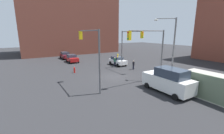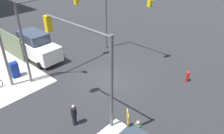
% 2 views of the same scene
% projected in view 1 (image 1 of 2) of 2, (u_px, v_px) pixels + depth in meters
% --- Properties ---
extents(ground_plane, '(120.00, 120.00, 0.00)m').
position_uv_depth(ground_plane, '(114.00, 77.00, 21.54)').
color(ground_plane, '#28282B').
extents(sidewalk_corner, '(12.00, 12.00, 0.01)m').
position_uv_depth(sidewalk_corner, '(214.00, 83.00, 18.60)').
color(sidewalk_corner, '#ADA89E').
rests_on(sidewalk_corner, ground).
extents(building_brick_west, '(16.00, 28.00, 22.99)m').
position_uv_depth(building_brick_west, '(68.00, 16.00, 47.07)').
color(building_brick_west, brown).
rests_on(building_brick_west, ground).
extents(traffic_signal_nw_corner, '(5.44, 0.36, 6.50)m').
position_uv_depth(traffic_signal_nw_corner, '(129.00, 42.00, 24.82)').
color(traffic_signal_nw_corner, '#59595B').
rests_on(traffic_signal_nw_corner, ground).
extents(traffic_signal_se_corner, '(5.44, 0.36, 6.50)m').
position_uv_depth(traffic_signal_se_corner, '(91.00, 47.00, 16.21)').
color(traffic_signal_se_corner, '#59595B').
rests_on(traffic_signal_se_corner, ground).
extents(traffic_signal_ne_corner, '(0.36, 5.75, 6.50)m').
position_uv_depth(traffic_signal_ne_corner, '(150.00, 46.00, 17.92)').
color(traffic_signal_ne_corner, '#59595B').
rests_on(traffic_signal_ne_corner, ground).
extents(street_lamp_corner, '(2.06, 2.00, 8.00)m').
position_uv_depth(street_lamp_corner, '(171.00, 44.00, 19.18)').
color(street_lamp_corner, slate).
rests_on(street_lamp_corner, ground).
extents(warning_sign_two_way, '(0.48, 0.48, 2.40)m').
position_uv_depth(warning_sign_two_way, '(118.00, 58.00, 27.82)').
color(warning_sign_two_way, '#4C4C4C').
rests_on(warning_sign_two_way, ground).
extents(mailbox_blue, '(0.56, 0.64, 1.43)m').
position_uv_depth(mailbox_blue, '(174.00, 77.00, 18.74)').
color(mailbox_blue, navy).
rests_on(mailbox_blue, ground).
extents(fire_hydrant, '(0.26, 0.26, 0.94)m').
position_uv_depth(fire_hydrant, '(74.00, 70.00, 23.47)').
color(fire_hydrant, red).
rests_on(fire_hydrant, ground).
extents(hatchback_maroon, '(4.29, 2.02, 1.62)m').
position_uv_depth(hatchback_maroon, '(65.00, 55.00, 36.41)').
color(hatchback_maroon, maroon).
rests_on(hatchback_maroon, ground).
extents(hatchback_white, '(3.92, 2.02, 1.62)m').
position_uv_depth(hatchback_white, '(118.00, 61.00, 29.12)').
color(hatchback_white, white).
rests_on(hatchback_white, ground).
extents(hatchback_red, '(3.91, 2.02, 1.62)m').
position_uv_depth(hatchback_red, '(72.00, 58.00, 32.00)').
color(hatchback_red, '#B21919').
rests_on(hatchback_red, ground).
extents(van_white_delivery, '(5.40, 2.32, 2.62)m').
position_uv_depth(van_white_delivery, '(168.00, 80.00, 15.66)').
color(van_white_delivery, white).
rests_on(van_white_delivery, ground).
extents(pedestrian_crossing, '(0.36, 0.36, 1.54)m').
position_uv_depth(pedestrian_crossing, '(133.00, 65.00, 25.66)').
color(pedestrian_crossing, black).
rests_on(pedestrian_crossing, ground).
extents(pedestrian_waiting, '(0.36, 0.36, 1.72)m').
position_uv_depth(pedestrian_waiting, '(115.00, 62.00, 28.10)').
color(pedestrian_waiting, '#2D664C').
rests_on(pedestrian_waiting, ground).
extents(bicycle_leaning_on_fence, '(0.05, 1.75, 0.97)m').
position_uv_depth(bicycle_leaning_on_fence, '(180.00, 76.00, 20.44)').
color(bicycle_leaning_on_fence, black).
rests_on(bicycle_leaning_on_fence, ground).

